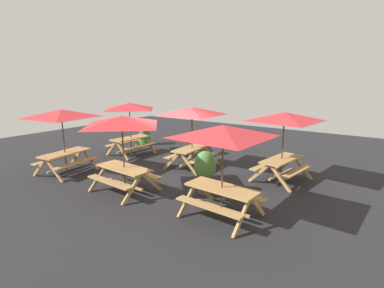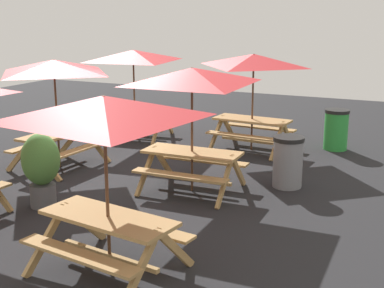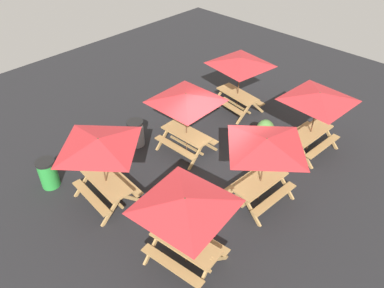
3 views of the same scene
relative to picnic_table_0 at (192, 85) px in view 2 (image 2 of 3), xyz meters
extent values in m
plane|color=#232326|center=(-0.06, -1.37, -1.99)|extent=(24.00, 24.00, 0.00)
cube|color=tan|center=(0.00, 0.00, -1.25)|extent=(0.75, 1.82, 0.05)
cube|color=tan|center=(0.55, 0.01, -1.54)|extent=(0.31, 1.81, 0.04)
cube|color=tan|center=(-0.55, -0.01, -1.54)|extent=(0.31, 1.81, 0.04)
cube|color=tan|center=(0.39, -0.77, -1.62)|extent=(0.80, 0.08, 0.81)
cube|color=tan|center=(-0.34, -0.79, -1.62)|extent=(0.80, 0.08, 0.81)
cube|color=tan|center=(0.34, 0.79, -1.62)|extent=(0.80, 0.08, 0.81)
cube|color=tan|center=(-0.39, 0.77, -1.62)|extent=(0.80, 0.08, 0.81)
cube|color=tan|center=(0.00, 0.00, -1.77)|extent=(0.11, 1.56, 0.06)
cylinder|color=brown|center=(0.00, 0.00, -0.84)|extent=(0.04, 0.04, 2.30)
pyramid|color=red|center=(0.00, 0.00, 0.17)|extent=(2.83, 2.83, 0.28)
cube|color=tan|center=(-3.29, -3.22, -1.25)|extent=(0.91, 1.87, 0.05)
cube|color=tan|center=(-2.75, -3.15, -1.54)|extent=(0.48, 1.82, 0.04)
cube|color=tan|center=(-3.84, -3.29, -1.54)|extent=(0.48, 1.82, 0.04)
cube|color=tan|center=(-2.84, -3.95, -1.62)|extent=(0.80, 0.16, 0.81)
cube|color=tan|center=(-3.56, -4.04, -1.62)|extent=(0.80, 0.16, 0.81)
cube|color=tan|center=(-3.03, -2.40, -1.62)|extent=(0.80, 0.16, 0.81)
cube|color=tan|center=(-3.75, -2.49, -1.62)|extent=(0.80, 0.16, 0.81)
cube|color=tan|center=(-3.29, -3.22, -1.77)|extent=(0.26, 1.56, 0.06)
cylinder|color=brown|center=(-3.29, -3.22, -0.84)|extent=(0.04, 0.04, 2.30)
pyramid|color=red|center=(-3.29, -3.22, 0.17)|extent=(2.81, 2.81, 0.28)
cube|color=tan|center=(-3.34, 0.02, -1.25)|extent=(0.83, 1.85, 0.05)
cube|color=tan|center=(-2.79, -0.02, -1.54)|extent=(0.39, 1.81, 0.04)
cube|color=tan|center=(-3.89, 0.06, -1.54)|extent=(0.39, 1.81, 0.04)
cube|color=tan|center=(-3.03, -0.79, -1.62)|extent=(0.80, 0.12, 0.81)
cube|color=tan|center=(-3.76, -0.73, -1.62)|extent=(0.80, 0.12, 0.81)
cube|color=tan|center=(-2.92, 0.77, -1.62)|extent=(0.80, 0.12, 0.81)
cube|color=tan|center=(-3.65, 0.82, -1.62)|extent=(0.80, 0.12, 0.81)
cube|color=tan|center=(-3.34, 0.02, -1.77)|extent=(0.18, 1.56, 0.06)
cylinder|color=brown|center=(-3.34, 0.02, -0.84)|extent=(0.04, 0.04, 2.30)
pyramid|color=red|center=(-3.34, 0.02, 0.17)|extent=(2.14, 2.14, 0.28)
cube|color=tan|center=(-0.21, -3.25, -1.25)|extent=(1.84, 0.82, 0.05)
cube|color=tan|center=(-0.24, -3.80, -1.54)|extent=(1.81, 0.38, 0.04)
cube|color=tan|center=(-0.17, -2.70, -1.54)|extent=(1.81, 0.38, 0.04)
cube|color=tan|center=(-1.01, -3.56, -1.62)|extent=(0.11, 0.80, 0.81)
cube|color=tan|center=(-0.96, -2.84, -1.62)|extent=(0.11, 0.80, 0.81)
cube|color=tan|center=(0.55, -3.67, -1.62)|extent=(0.11, 0.80, 0.81)
cube|color=tan|center=(0.60, -2.94, -1.62)|extent=(0.11, 0.80, 0.81)
cube|color=tan|center=(-0.21, -3.25, -1.77)|extent=(1.56, 0.18, 0.06)
cylinder|color=brown|center=(-0.21, -3.25, -0.84)|extent=(0.04, 0.04, 2.30)
pyramid|color=red|center=(-0.21, -3.25, 0.17)|extent=(2.13, 2.13, 0.28)
cube|color=tan|center=(3.34, 0.40, -1.25)|extent=(0.95, 1.88, 0.05)
cube|color=tan|center=(3.88, 0.32, -1.54)|extent=(0.51, 1.82, 0.04)
cube|color=tan|center=(2.80, 0.47, -1.54)|extent=(0.51, 1.82, 0.04)
cube|color=tan|center=(3.59, -0.43, -1.62)|extent=(0.80, 0.17, 0.81)
cube|color=tan|center=(2.87, -0.32, -1.62)|extent=(0.80, 0.17, 0.81)
cube|color=tan|center=(3.81, 1.12, -1.62)|extent=(0.80, 0.17, 0.81)
cube|color=tan|center=(3.09, 1.22, -1.62)|extent=(0.80, 0.17, 0.81)
cube|color=tan|center=(3.34, 0.40, -1.77)|extent=(0.29, 1.55, 0.06)
cylinder|color=brown|center=(3.34, 0.40, -0.84)|extent=(0.04, 0.04, 2.30)
pyramid|color=red|center=(3.34, 0.40, 0.17)|extent=(2.80, 2.80, 0.28)
cylinder|color=gray|center=(-0.99, 1.54, -1.54)|extent=(0.56, 0.56, 0.90)
cylinder|color=black|center=(-0.99, 1.54, -1.05)|extent=(0.59, 0.59, 0.08)
cylinder|color=green|center=(-4.25, 1.84, -1.54)|extent=(0.56, 0.56, 0.90)
cylinder|color=black|center=(-4.25, 1.84, -1.05)|extent=(0.59, 0.59, 0.08)
cylinder|color=#59595B|center=(1.84, -1.96, -1.79)|extent=(0.44, 0.44, 0.40)
ellipsoid|color=#4C7F38|center=(1.84, -1.96, -1.15)|extent=(0.65, 0.65, 0.88)
camera|label=1|loc=(6.37, -9.11, 1.39)|focal=28.00mm
camera|label=2|loc=(8.60, 4.05, 1.30)|focal=50.00mm
camera|label=3|loc=(-7.37, -7.36, 6.28)|focal=35.00mm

